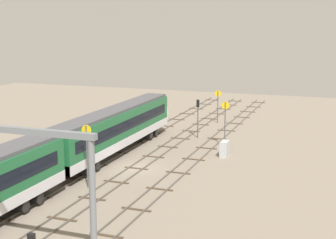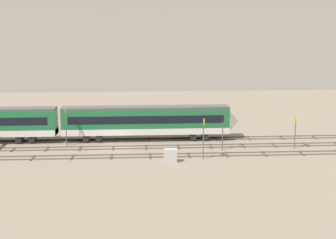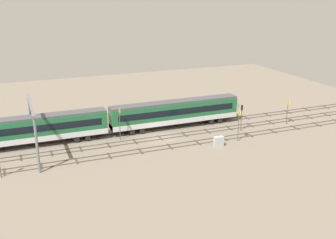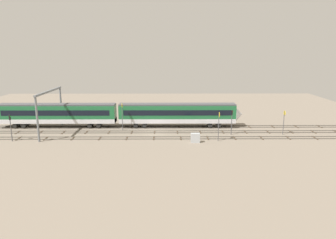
{
  "view_description": "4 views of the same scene",
  "coord_description": "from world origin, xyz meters",
  "px_view_note": "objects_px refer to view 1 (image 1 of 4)",
  "views": [
    {
      "loc": [
        -42.05,
        -18.51,
        13.85
      ],
      "look_at": [
        7.51,
        -0.55,
        3.52
      ],
      "focal_mm": 52.56,
      "sensor_mm": 36.0,
      "label": 1
    },
    {
      "loc": [
        3.54,
        -61.48,
        16.44
      ],
      "look_at": [
        7.57,
        1.4,
        3.6
      ],
      "focal_mm": 49.62,
      "sensor_mm": 36.0,
      "label": 2
    },
    {
      "loc": [
        -22.28,
        -58.79,
        23.83
      ],
      "look_at": [
        2.09,
        1.67,
        2.55
      ],
      "focal_mm": 42.42,
      "sensor_mm": 36.0,
      "label": 3
    },
    {
      "loc": [
        2.19,
        -59.37,
        15.9
      ],
      "look_at": [
        2.63,
        -0.02,
        2.56
      ],
      "focal_mm": 33.46,
      "sensor_mm": 36.0,
      "label": 4
    }
  ],
  "objects_px": {
    "signal_light_trackside_departure": "(198,113)",
    "relay_cabinet": "(225,149)",
    "train": "(56,157)",
    "speed_sign_near_foreground": "(87,148)",
    "speed_sign_far_trackside": "(225,118)",
    "speed_sign_mid_trackside": "(218,102)"
  },
  "relations": [
    {
      "from": "signal_light_trackside_departure",
      "to": "relay_cabinet",
      "type": "distance_m",
      "value": 9.23
    },
    {
      "from": "train",
      "to": "speed_sign_near_foreground",
      "type": "height_order",
      "value": "speed_sign_near_foreground"
    },
    {
      "from": "speed_sign_far_trackside",
      "to": "speed_sign_mid_trackside",
      "type": "bearing_deg",
      "value": 17.63
    },
    {
      "from": "speed_sign_near_foreground",
      "to": "speed_sign_far_trackside",
      "type": "bearing_deg",
      "value": -23.12
    },
    {
      "from": "speed_sign_near_foreground",
      "to": "speed_sign_far_trackside",
      "type": "relative_size",
      "value": 1.05
    },
    {
      "from": "relay_cabinet",
      "to": "speed_sign_mid_trackside",
      "type": "bearing_deg",
      "value": 16.61
    },
    {
      "from": "train",
      "to": "relay_cabinet",
      "type": "xyz_separation_m",
      "value": [
        14.58,
        -11.27,
        -1.83
      ]
    },
    {
      "from": "speed_sign_mid_trackside",
      "to": "signal_light_trackside_departure",
      "type": "distance_m",
      "value": 9.89
    },
    {
      "from": "train",
      "to": "speed_sign_near_foreground",
      "type": "relative_size",
      "value": 9.22
    },
    {
      "from": "signal_light_trackside_departure",
      "to": "speed_sign_far_trackside",
      "type": "bearing_deg",
      "value": -127.3
    },
    {
      "from": "train",
      "to": "speed_sign_near_foreground",
      "type": "bearing_deg",
      "value": -73.88
    },
    {
      "from": "speed_sign_far_trackside",
      "to": "signal_light_trackside_departure",
      "type": "bearing_deg",
      "value": 52.7
    },
    {
      "from": "speed_sign_far_trackside",
      "to": "signal_light_trackside_departure",
      "type": "distance_m",
      "value": 5.22
    },
    {
      "from": "speed_sign_far_trackside",
      "to": "signal_light_trackside_departure",
      "type": "xyz_separation_m",
      "value": [
        3.16,
        4.15,
        -0.24
      ]
    },
    {
      "from": "speed_sign_far_trackside",
      "to": "relay_cabinet",
      "type": "height_order",
      "value": "speed_sign_far_trackside"
    },
    {
      "from": "speed_sign_near_foreground",
      "to": "relay_cabinet",
      "type": "bearing_deg",
      "value": -32.1
    },
    {
      "from": "train",
      "to": "speed_sign_near_foreground",
      "type": "xyz_separation_m",
      "value": [
        0.75,
        -2.6,
        0.84
      ]
    },
    {
      "from": "train",
      "to": "signal_light_trackside_departure",
      "type": "relative_size",
      "value": 10.64
    },
    {
      "from": "train",
      "to": "speed_sign_far_trackside",
      "type": "distance_m",
      "value": 21.39
    },
    {
      "from": "train",
      "to": "signal_light_trackside_departure",
      "type": "xyz_separation_m",
      "value": [
        21.91,
        -6.13,
        0.43
      ]
    },
    {
      "from": "speed_sign_near_foreground",
      "to": "speed_sign_mid_trackside",
      "type": "bearing_deg",
      "value": -6.5
    },
    {
      "from": "train",
      "to": "speed_sign_mid_trackside",
      "type": "bearing_deg",
      "value": -10.92
    }
  ]
}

